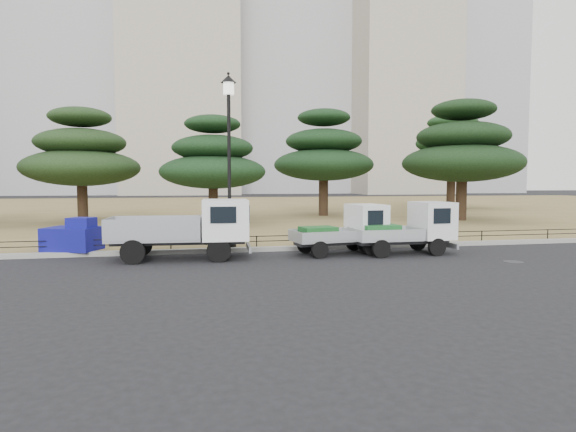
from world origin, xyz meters
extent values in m
plane|color=black|center=(0.00, 0.00, 0.00)|extent=(220.00, 220.00, 0.00)
cube|color=olive|center=(0.00, 30.60, 0.07)|extent=(120.00, 56.00, 0.15)
cube|color=gray|center=(0.00, 2.60, 0.08)|extent=(120.00, 0.25, 0.16)
cylinder|color=black|center=(-2.47, 0.55, 0.37)|extent=(0.75, 0.19, 0.74)
cylinder|color=black|center=(-2.39, 2.16, 0.37)|extent=(0.75, 0.19, 0.74)
cylinder|color=black|center=(-5.04, 0.69, 0.37)|extent=(0.75, 0.19, 0.74)
cylinder|color=black|center=(-4.96, 2.30, 0.37)|extent=(0.75, 0.19, 0.74)
cube|color=#2D2D30|center=(-3.68, 1.42, 0.57)|extent=(4.20, 1.10, 0.13)
cube|color=gray|center=(-4.42, 1.46, 1.00)|extent=(2.96, 1.78, 0.73)
cube|color=white|center=(-2.21, 1.35, 1.27)|extent=(1.53, 1.84, 1.28)
cylinder|color=black|center=(2.65, 0.94, 0.28)|extent=(0.58, 0.24, 0.57)
cylinder|color=black|center=(2.46, 2.16, 0.28)|extent=(0.58, 0.24, 0.57)
cylinder|color=black|center=(0.78, 0.65, 0.28)|extent=(0.58, 0.24, 0.57)
cylinder|color=black|center=(0.59, 1.88, 0.28)|extent=(0.58, 0.24, 0.57)
cube|color=#2D2D30|center=(1.65, 1.41, 0.42)|extent=(3.12, 1.16, 0.13)
cube|color=#A1A4A8|center=(1.10, 1.33, 0.67)|extent=(2.27, 1.59, 0.38)
cube|color=silver|center=(2.71, 1.58, 1.09)|extent=(1.26, 1.54, 1.22)
cube|color=#1A5B22|center=(0.89, 1.30, 0.77)|extent=(1.27, 1.01, 0.42)
cylinder|color=black|center=(4.78, 0.40, 0.30)|extent=(0.61, 0.18, 0.60)
cylinder|color=black|center=(4.74, 1.72, 0.30)|extent=(0.61, 0.18, 0.60)
cylinder|color=black|center=(2.77, 0.34, 0.30)|extent=(0.61, 0.18, 0.60)
cylinder|color=black|center=(2.73, 1.67, 0.30)|extent=(0.61, 0.18, 0.60)
cube|color=#2D2D30|center=(3.79, 1.03, 0.44)|extent=(3.26, 0.83, 0.14)
cube|color=#ACAFB3|center=(3.20, 1.02, 0.71)|extent=(2.27, 1.43, 0.40)
cube|color=silver|center=(4.93, 1.06, 1.15)|extent=(1.17, 1.52, 1.28)
cube|color=#1C6329|center=(2.97, 1.01, 0.81)|extent=(1.25, 0.93, 0.44)
cylinder|color=black|center=(-1.95, 2.90, 0.23)|extent=(0.46, 0.46, 0.17)
cylinder|color=black|center=(-1.95, 2.90, 2.93)|extent=(0.13, 0.13, 5.22)
cylinder|color=white|center=(-1.95, 2.90, 5.74)|extent=(0.42, 0.42, 0.42)
cone|color=black|center=(-1.95, 2.90, 6.08)|extent=(0.54, 0.54, 0.26)
cylinder|color=black|center=(0.00, 2.75, 0.35)|extent=(38.00, 0.03, 0.03)
cylinder|color=black|center=(0.00, 2.75, 0.53)|extent=(38.00, 0.03, 0.03)
cylinder|color=black|center=(0.00, 2.75, 0.35)|extent=(0.04, 0.04, 0.40)
cube|color=navy|center=(-7.28, 3.14, 0.54)|extent=(2.01, 1.73, 0.79)
cube|color=navy|center=(-6.94, 2.98, 1.11)|extent=(0.97, 0.90, 0.34)
cylinder|color=#2D2D30|center=(6.50, -1.20, 0.01)|extent=(0.60, 0.60, 0.01)
cylinder|color=black|center=(-9.43, 15.24, 1.43)|extent=(0.58, 0.58, 2.56)
ellipsoid|color=#1D3316|center=(-9.43, 15.24, 3.29)|extent=(6.57, 6.57, 2.10)
ellipsoid|color=#1D3316|center=(-9.43, 15.24, 4.73)|extent=(5.02, 5.02, 1.61)
ellipsoid|color=#1D3316|center=(-9.43, 15.24, 6.17)|extent=(3.47, 3.47, 1.11)
cylinder|color=black|center=(-2.05, 13.14, 1.33)|extent=(0.53, 0.53, 2.36)
ellipsoid|color=black|center=(-2.05, 13.14, 3.04)|extent=(5.96, 5.96, 1.91)
ellipsoid|color=black|center=(-2.05, 13.14, 4.37)|extent=(4.55, 4.55, 1.46)
ellipsoid|color=black|center=(-2.05, 13.14, 5.70)|extent=(3.14, 3.14, 1.00)
cylinder|color=black|center=(5.71, 17.82, 1.58)|extent=(0.64, 0.64, 2.86)
ellipsoid|color=black|center=(5.71, 17.82, 3.65)|extent=(6.88, 6.88, 2.20)
ellipsoid|color=black|center=(5.71, 17.82, 5.26)|extent=(5.25, 5.25, 1.68)
ellipsoid|color=black|center=(5.71, 17.82, 6.87)|extent=(3.63, 3.63, 1.16)
cylinder|color=black|center=(12.87, 12.31, 1.57)|extent=(0.64, 0.64, 2.83)
ellipsoid|color=black|center=(12.87, 12.31, 3.62)|extent=(7.19, 7.19, 2.30)
ellipsoid|color=black|center=(12.87, 12.31, 5.22)|extent=(5.49, 5.49, 1.76)
ellipsoid|color=black|center=(12.87, 12.31, 6.81)|extent=(3.79, 3.79, 1.21)
cylinder|color=black|center=(19.33, 24.64, 1.75)|extent=(0.72, 0.72, 3.21)
ellipsoid|color=#173417|center=(19.33, 24.64, 4.08)|extent=(8.19, 8.19, 2.62)
ellipsoid|color=#173417|center=(19.33, 24.64, 5.88)|extent=(6.26, 6.26, 2.00)
ellipsoid|color=#173417|center=(19.33, 24.64, 7.69)|extent=(4.32, 4.32, 1.38)
cube|color=#AAA08C|center=(-5.00, 85.00, 27.50)|extent=(22.00, 20.00, 55.00)
cube|color=#A0A0A5|center=(18.00, 95.00, 40.00)|extent=(26.00, 24.00, 80.00)
cube|color=#AAA08C|center=(40.00, 82.00, 24.00)|extent=(20.00, 18.00, 48.00)
cube|color=#A0A0A5|center=(58.00, 90.00, 35.00)|extent=(24.00, 20.00, 70.00)
cylinder|color=#D83F33|center=(72.00, 85.00, 30.00)|extent=(1.80, 1.80, 60.00)
camera|label=1|loc=(-3.30, -14.30, 2.49)|focal=30.00mm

